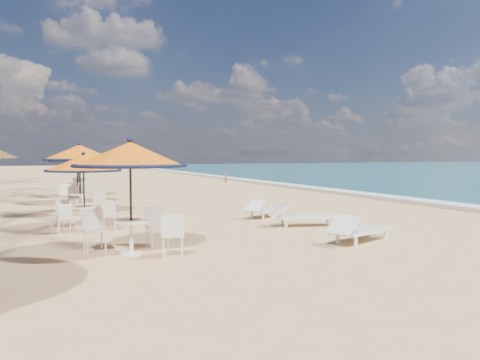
# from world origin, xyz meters

# --- Properties ---
(ground) EXTENTS (160.00, 160.00, 0.00)m
(ground) POSITION_xyz_m (0.00, 0.00, 0.00)
(ground) COLOR tan
(ground) RESTS_ON ground
(foam_strip) EXTENTS (1.20, 140.00, 0.04)m
(foam_strip) POSITION_xyz_m (9.30, 10.00, 0.00)
(foam_strip) COLOR white
(foam_strip) RESTS_ON ground
(wetsand_band) EXTENTS (1.40, 140.00, 0.02)m
(wetsand_band) POSITION_xyz_m (8.40, 10.00, 0.00)
(wetsand_band) COLOR olive
(wetsand_band) RESTS_ON ground
(station_0) EXTENTS (2.37, 2.37, 2.47)m
(station_0) POSITION_xyz_m (-4.83, -0.45, 1.81)
(station_0) COLOR black
(station_0) RESTS_ON ground
(station_1) EXTENTS (2.09, 2.09, 2.18)m
(station_1) POSITION_xyz_m (-5.44, 3.35, 1.59)
(station_1) COLOR black
(station_1) RESTS_ON ground
(station_2) EXTENTS (2.43, 2.53, 2.53)m
(station_2) POSITION_xyz_m (-5.16, 6.73, 1.93)
(station_2) COLOR black
(station_2) RESTS_ON ground
(station_3) EXTENTS (2.29, 2.29, 2.39)m
(station_3) POSITION_xyz_m (-4.96, 10.56, 1.82)
(station_3) COLOR black
(station_3) RESTS_ON ground
(station_4) EXTENTS (2.35, 2.38, 2.45)m
(station_4) POSITION_xyz_m (-4.54, 14.00, 1.79)
(station_4) COLOR black
(station_4) RESTS_ON ground
(lounger_near) EXTENTS (2.02, 1.22, 0.69)m
(lounger_near) POSITION_xyz_m (0.29, -1.43, 0.32)
(lounger_near) COLOR white
(lounger_near) RESTS_ON ground
(lounger_mid) EXTENTS (2.07, 1.16, 0.71)m
(lounger_mid) POSITION_xyz_m (0.39, 1.29, 0.33)
(lounger_mid) COLOR white
(lounger_mid) RESTS_ON ground
(lounger_far) EXTENTS (1.82, 1.31, 0.63)m
(lounger_far) POSITION_xyz_m (0.31, 3.38, 0.30)
(lounger_far) COLOR white
(lounger_far) RESTS_ON ground
(person) EXTENTS (0.23, 0.33, 0.87)m
(person) POSITION_xyz_m (6.31, 21.15, 0.44)
(person) COLOR brown
(person) RESTS_ON ground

